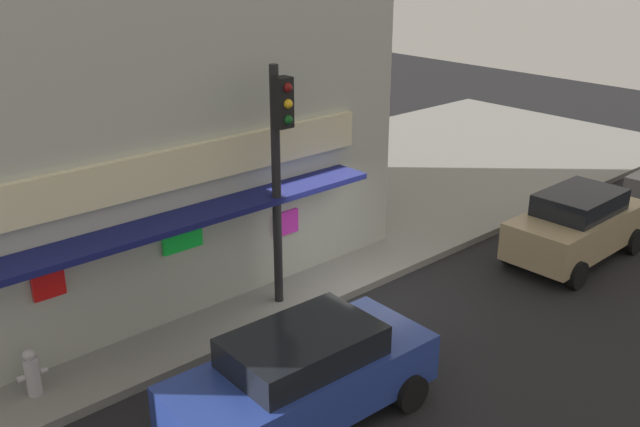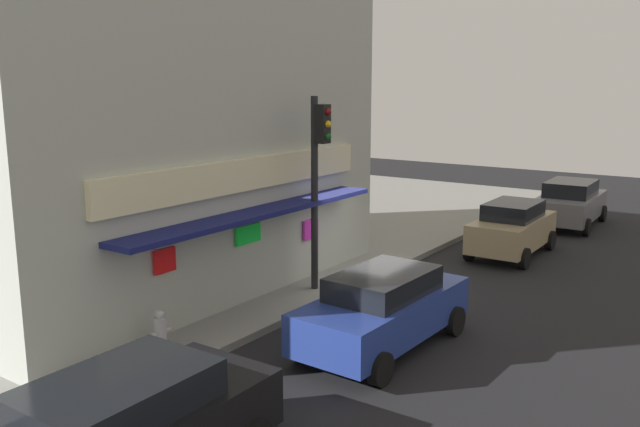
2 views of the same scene
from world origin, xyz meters
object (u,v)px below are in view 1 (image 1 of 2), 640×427
object	(u,v)px
parked_car_blue	(303,376)
pedestrian	(366,200)
fire_hydrant	(32,373)
parked_car_tan	(577,225)
traffic_light	(279,157)

from	to	relation	value
parked_car_blue	pedestrian	bearing A→B (deg)	36.90
fire_hydrant	parked_car_tan	size ratio (longest dim) A/B	0.22
parked_car_tan	fire_hydrant	bearing A→B (deg)	165.90
traffic_light	parked_car_blue	distance (m)	4.45
traffic_light	parked_car_tan	distance (m)	7.76
parked_car_blue	traffic_light	bearing A→B (deg)	56.28
traffic_light	parked_car_tan	size ratio (longest dim) A/B	1.25
pedestrian	parked_car_tan	bearing A→B (deg)	-52.25
parked_car_blue	parked_car_tan	bearing A→B (deg)	2.25
parked_car_tan	parked_car_blue	distance (m)	8.90
traffic_light	parked_car_tan	bearing A→B (deg)	-21.72
fire_hydrant	parked_car_tan	world-z (taller)	parked_car_tan
pedestrian	parked_car_tan	distance (m)	5.07
traffic_light	parked_car_blue	xyz separation A→B (m)	(-2.05, -3.08, -2.48)
pedestrian	parked_car_tan	size ratio (longest dim) A/B	0.46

